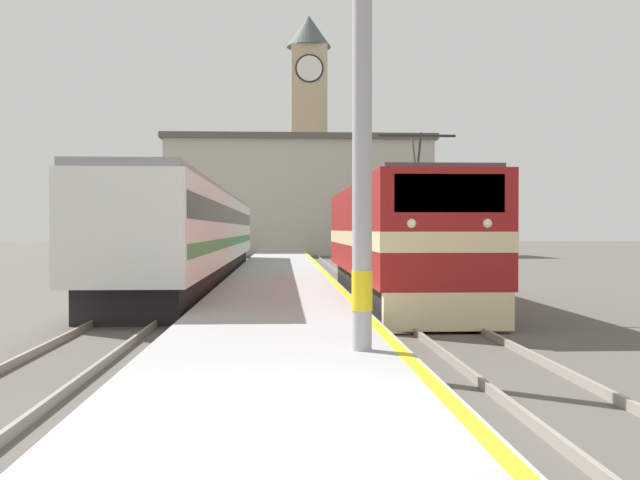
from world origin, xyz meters
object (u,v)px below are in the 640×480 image
at_px(passenger_train, 200,233).
at_px(catenary_mast, 367,97).
at_px(clock_tower, 309,127).
at_px(locomotive_train, 394,240).

xyz_separation_m(passenger_train, catenary_mast, (4.83, -21.51, 2.15)).
height_order(passenger_train, clock_tower, clock_tower).
distance_m(catenary_mast, clock_tower, 60.78).
bearing_deg(passenger_train, catenary_mast, -77.34).
height_order(locomotive_train, passenger_train, locomotive_train).
bearing_deg(catenary_mast, clock_tower, 88.80).
bearing_deg(catenary_mast, passenger_train, 102.66).
distance_m(locomotive_train, catenary_mast, 12.27).
xyz_separation_m(passenger_train, clock_tower, (6.09, 38.75, 9.97)).
relative_size(locomotive_train, passenger_train, 0.48).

